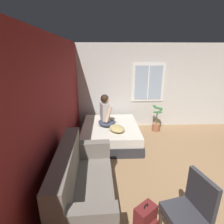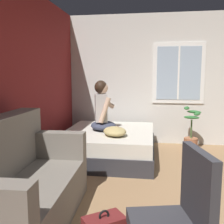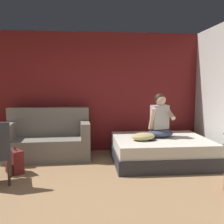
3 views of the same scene
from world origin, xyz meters
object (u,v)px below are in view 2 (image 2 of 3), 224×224
side_chair (177,218)px  cell_phone (120,133)px  throw_pillow (115,131)px  bed (109,144)px  potted_plant (191,135)px  person_seated (102,110)px  couch (19,186)px

side_chair → cell_phone: 2.71m
side_chair → throw_pillow: (2.46, 0.76, 0.02)m
bed → throw_pillow: throw_pillow is taller
throw_pillow → potted_plant: bearing=-52.4°
side_chair → cell_phone: bearing=14.9°
person_seated → potted_plant: (0.63, -1.63, -0.53)m
bed → potted_plant: 1.64m
bed → couch: bearing=167.4°
side_chair → cell_phone: size_ratio=6.81×
bed → throw_pillow: bearing=-157.7°
bed → person_seated: 0.61m
person_seated → cell_phone: (-0.25, -0.35, -0.35)m
person_seated → potted_plant: bearing=-68.7°
side_chair → cell_phone: side_chair is taller
couch → cell_phone: (2.02, -0.72, 0.09)m
throw_pillow → bed: bearing=22.3°
cell_phone → person_seated: bearing=-44.2°
cell_phone → potted_plant: bearing=-153.4°
cell_phone → potted_plant: (0.89, -1.28, -0.18)m
couch → side_chair: 1.54m
person_seated → potted_plant: person_seated is taller
side_chair → throw_pillow: size_ratio=2.04×
couch → cell_phone: 2.14m
person_seated → couch: bearing=170.6°
couch → cell_phone: bearing=-19.7°
throw_pillow → cell_phone: (0.15, -0.06, -0.07)m
couch → side_chair: bearing=-112.9°
throw_pillow → potted_plant: (1.04, -1.34, -0.25)m
couch → person_seated: bearing=-9.4°
couch → bed: bearing=-12.6°
person_seated → cell_phone: size_ratio=6.08×
couch → potted_plant: size_ratio=2.04×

